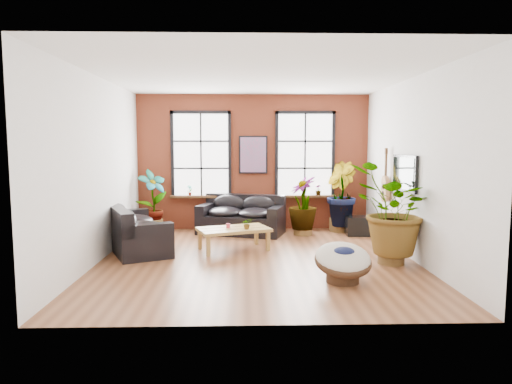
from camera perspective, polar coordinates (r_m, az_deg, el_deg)
The scene contains 19 objects.
room at distance 8.82m, azimuth 0.08°, elevation 2.90°, with size 6.04×6.54×3.54m.
sofa_back at distance 11.41m, azimuth -1.80°, elevation -3.04°, with size 2.28×1.58×0.95m.
sofa_left at distance 10.01m, azimuth -15.13°, elevation -4.56°, with size 1.89×2.57×0.94m.
coffee_table at distance 9.63m, azimuth -2.82°, elevation -4.83°, with size 1.65×1.28×0.56m.
papasan_chair at distance 7.55m, azimuth 10.82°, elevation -8.44°, with size 0.96×0.97×0.69m.
poster at distance 11.84m, azimuth -0.35°, elevation 4.68°, with size 0.74×0.06×0.98m.
tv_wall_unit at distance 9.81m, azimuth 17.39°, elevation 1.74°, with size 0.13×1.86×1.20m.
media_box at distance 11.46m, azimuth 12.58°, elevation -4.16°, with size 0.58×0.49×0.46m.
pot_back_left at distance 11.75m, azimuth -12.68°, elevation -4.20°, with size 0.50×0.50×0.34m.
pot_back_right at distance 11.89m, azimuth 10.29°, elevation -4.03°, with size 0.55×0.55×0.35m.
pot_right_wall at distance 8.95m, azimuth 16.53°, elevation -7.46°, with size 0.65×0.65×0.36m.
pot_mid at distance 11.33m, azimuth 5.89°, elevation -4.50°, with size 0.53×0.53×0.33m.
floor_plant_back_left at distance 11.66m, azimuth -12.75°, elevation -0.78°, with size 0.77×0.52×1.46m, color #114014.
floor_plant_back_right at distance 11.80m, azimuth 10.46°, elevation -0.20°, with size 0.90×0.73×1.64m, color #114014.
floor_plant_right_wall at distance 8.77m, azimuth 16.85°, elevation -2.15°, with size 1.55×1.34×1.72m, color #114014.
floor_plant_mid at distance 11.25m, azimuth 5.88°, elevation -1.36°, with size 0.73×0.73×1.30m, color #114014.
table_plant at distance 9.47m, azimuth -1.13°, elevation -3.98°, with size 0.20×0.18×0.23m, color #114014.
sill_plant_left at distance 11.93m, azimuth -8.29°, elevation 0.22°, with size 0.14×0.10×0.27m, color #114014.
sill_plant_right at distance 12.01m, azimuth 7.79°, elevation 0.26°, with size 0.15×0.15×0.27m, color #114014.
Camera 1 is at (-0.26, -8.66, 2.22)m, focal length 32.00 mm.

